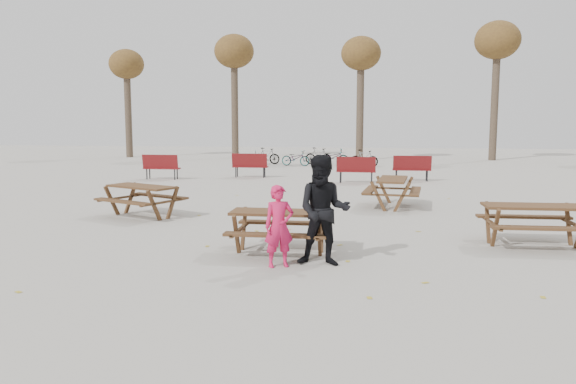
# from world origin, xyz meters

# --- Properties ---
(ground) EXTENTS (80.00, 80.00, 0.00)m
(ground) POSITION_xyz_m (0.00, 0.00, 0.00)
(ground) COLOR gray
(ground) RESTS_ON ground
(main_picnic_table) EXTENTS (1.80, 1.45, 0.78)m
(main_picnic_table) POSITION_xyz_m (0.00, 0.00, 0.59)
(main_picnic_table) COLOR #372214
(main_picnic_table) RESTS_ON ground
(food_tray) EXTENTS (0.18, 0.11, 0.03)m
(food_tray) POSITION_xyz_m (-0.05, -0.13, 0.79)
(food_tray) COLOR white
(food_tray) RESTS_ON main_picnic_table
(bread_roll) EXTENTS (0.14, 0.06, 0.05)m
(bread_roll) POSITION_xyz_m (-0.05, -0.13, 0.83)
(bread_roll) COLOR tan
(bread_roll) RESTS_ON food_tray
(soda_bottle) EXTENTS (0.07, 0.07, 0.17)m
(soda_bottle) POSITION_xyz_m (-0.11, -0.11, 0.85)
(soda_bottle) COLOR silver
(soda_bottle) RESTS_ON main_picnic_table
(child) EXTENTS (0.59, 0.50, 1.37)m
(child) POSITION_xyz_m (0.14, -0.99, 0.68)
(child) COLOR #CC194D
(child) RESTS_ON ground
(adult) EXTENTS (0.91, 0.71, 1.86)m
(adult) POSITION_xyz_m (0.86, -0.77, 0.93)
(adult) COLOR black
(adult) RESTS_ON ground
(picnic_table_east) EXTENTS (1.90, 1.55, 0.80)m
(picnic_table_east) POSITION_xyz_m (4.76, 1.27, 0.40)
(picnic_table_east) COLOR #372214
(picnic_table_east) RESTS_ON ground
(picnic_table_north) EXTENTS (2.30, 2.12, 0.79)m
(picnic_table_north) POSITION_xyz_m (-4.06, 3.32, 0.40)
(picnic_table_north) COLOR #372214
(picnic_table_north) RESTS_ON ground
(picnic_table_far) EXTENTS (1.71, 2.04, 0.81)m
(picnic_table_far) POSITION_xyz_m (2.25, 5.83, 0.40)
(picnic_table_far) COLOR #372214
(picnic_table_far) RESTS_ON ground
(park_bench_row) EXTENTS (11.71, 2.03, 1.03)m
(park_bench_row) POSITION_xyz_m (-1.47, 12.53, 0.52)
(park_bench_row) COLOR maroon
(park_bench_row) RESTS_ON ground
(bicycle_row) EXTENTS (7.76, 2.15, 0.94)m
(bicycle_row) POSITION_xyz_m (-1.80, 19.86, 0.44)
(bicycle_row) COLOR black
(bicycle_row) RESTS_ON ground
(tree_row) EXTENTS (32.17, 3.52, 8.26)m
(tree_row) POSITION_xyz_m (0.90, 25.15, 6.19)
(tree_row) COLOR #382B21
(tree_row) RESTS_ON ground
(fallen_leaves) EXTENTS (11.00, 11.00, 0.01)m
(fallen_leaves) POSITION_xyz_m (0.50, 2.50, 0.00)
(fallen_leaves) COLOR #A99528
(fallen_leaves) RESTS_ON ground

